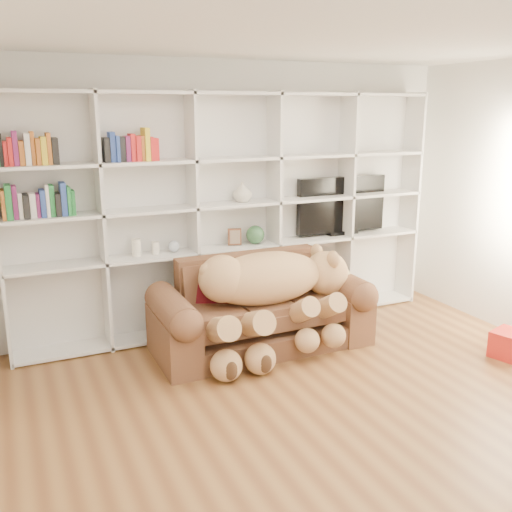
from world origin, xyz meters
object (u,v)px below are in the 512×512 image
gift_box (510,344)px  tv (341,206)px  sofa (260,314)px  teddy_bear (271,290)px

gift_box → tv: size_ratio=0.28×
tv → gift_box: bearing=-69.0°
sofa → tv: 1.68m
teddy_bear → gift_box: size_ratio=5.46×
teddy_bear → tv: 1.61m
teddy_bear → gift_box: 2.27m
sofa → tv: size_ratio=1.88×
gift_box → sofa: bearing=149.3°
sofa → tv: (1.29, 0.65, 0.86)m
gift_box → tv: (-0.70, 1.83, 1.06)m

